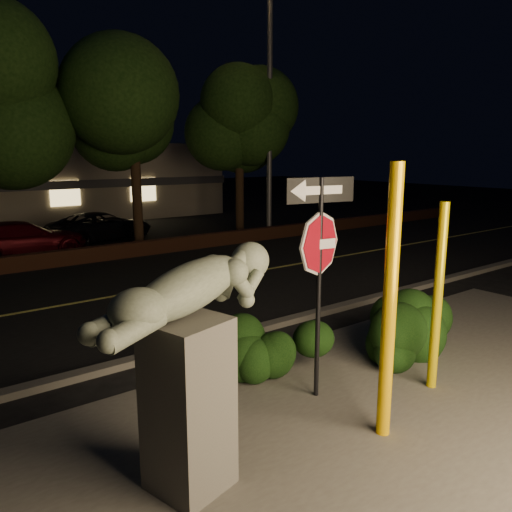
% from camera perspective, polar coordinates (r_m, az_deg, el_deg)
% --- Properties ---
extents(ground, '(90.00, 90.00, 0.00)m').
position_cam_1_polar(ground, '(15.86, -17.28, -1.55)').
color(ground, black).
rests_on(ground, ground).
extents(patio, '(14.00, 6.00, 0.02)m').
position_cam_1_polar(patio, '(7.16, 16.40, -17.87)').
color(patio, '#4C4944').
rests_on(patio, ground).
extents(road, '(80.00, 8.00, 0.01)m').
position_cam_1_polar(road, '(13.15, -12.77, -3.97)').
color(road, black).
rests_on(road, ground).
extents(lane_marking, '(80.00, 0.12, 0.00)m').
position_cam_1_polar(lane_marking, '(13.14, -12.77, -3.91)').
color(lane_marking, '#CFC353').
rests_on(lane_marking, road).
extents(curb, '(80.00, 0.25, 0.12)m').
position_cam_1_polar(curb, '(9.70, -2.55, -9.00)').
color(curb, '#4C4944').
rests_on(curb, ground).
extents(brick_wall, '(40.00, 0.35, 0.50)m').
position_cam_1_polar(brick_wall, '(17.01, -18.84, 0.09)').
color(brick_wall, '#4B2718').
rests_on(brick_wall, ground).
extents(parking_lot, '(40.00, 12.00, 0.01)m').
position_cam_1_polar(parking_lot, '(22.46, -23.43, 1.81)').
color(parking_lot, black).
rests_on(parking_lot, ground).
extents(tree_far_c, '(4.80, 4.80, 7.84)m').
position_cam_1_polar(tree_far_c, '(19.12, -14.00, 17.89)').
color(tree_far_c, black).
rests_on(tree_far_c, ground).
extents(tree_far_d, '(4.40, 4.40, 7.42)m').
position_cam_1_polar(tree_far_d, '(21.98, -1.95, 16.72)').
color(tree_far_d, black).
rests_on(tree_far_d, ground).
extents(yellow_pole_left, '(0.17, 0.17, 3.40)m').
position_cam_1_polar(yellow_pole_left, '(6.21, 15.02, -5.47)').
color(yellow_pole_left, '#FDBC04').
rests_on(yellow_pole_left, ground).
extents(yellow_pole_right, '(0.14, 0.14, 2.82)m').
position_cam_1_polar(yellow_pole_right, '(7.78, 20.05, -4.53)').
color(yellow_pole_right, '#DDBF06').
rests_on(yellow_pole_right, ground).
extents(signpost, '(1.06, 0.22, 3.17)m').
position_cam_1_polar(signpost, '(6.89, 7.31, 1.29)').
color(signpost, black).
rests_on(signpost, ground).
extents(sculpture, '(2.34, 1.16, 2.51)m').
position_cam_1_polar(sculpture, '(5.17, -7.59, -10.47)').
color(sculpture, '#4C4944').
rests_on(sculpture, ground).
extents(hedge_center, '(2.18, 1.08, 1.12)m').
position_cam_1_polar(hedge_center, '(8.04, 1.99, -9.67)').
color(hedge_center, black).
rests_on(hedge_center, ground).
extents(hedge_right, '(2.10, 1.66, 1.22)m').
position_cam_1_polar(hedge_right, '(8.91, 15.90, -7.63)').
color(hedge_right, black).
rests_on(hedge_right, ground).
extents(hedge_far_right, '(1.52, 1.18, 0.93)m').
position_cam_1_polar(hedge_far_right, '(9.77, 17.65, -6.92)').
color(hedge_far_right, black).
rests_on(hedge_far_right, ground).
extents(streetlight, '(1.61, 0.63, 10.88)m').
position_cam_1_polar(streetlight, '(20.84, 1.14, 19.92)').
color(streetlight, '#48484D').
rests_on(streetlight, ground).
extents(parked_car_darkred, '(4.25, 1.83, 1.22)m').
position_cam_1_polar(parked_car_darkred, '(18.80, -25.13, 1.77)').
color(parked_car_darkred, '#40050B').
rests_on(parked_car_darkred, ground).
extents(parked_car_dark, '(4.57, 2.95, 1.17)m').
position_cam_1_polar(parked_car_dark, '(21.10, -17.27, 3.26)').
color(parked_car_dark, black).
rests_on(parked_car_dark, ground).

